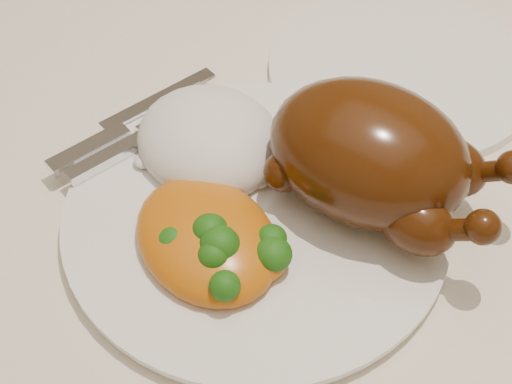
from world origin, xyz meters
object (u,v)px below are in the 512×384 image
Objects in this scene: dinner_plate at (256,215)px; roast_chicken at (374,155)px; dining_table at (276,128)px; side_plate at (400,69)px.

dinner_plate is 0.10m from roast_chicken.
dining_table is 0.24m from dinner_plate.
dinner_plate is (0.11, -0.18, 0.11)m from dining_table.
dinner_plate reaches higher than dining_table.
dinner_plate reaches higher than side_plate.
roast_chicken is (0.17, -0.11, 0.16)m from dining_table.
roast_chicken reaches higher than dinner_plate.
dining_table is 6.59× the size of side_plate.
dining_table is at bearing 122.77° from dinner_plate.
side_plate is (-0.00, 0.22, -0.00)m from dinner_plate.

